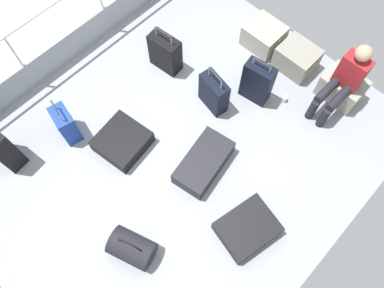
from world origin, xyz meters
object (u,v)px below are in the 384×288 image
duffel_bag (132,248)px  suitcase_0 (0,148)px  passenger_seated (344,80)px  suitcase_7 (66,124)px  cargo_crate_1 (297,58)px  suitcase_2 (122,141)px  suitcase_6 (247,228)px  suitcase_4 (204,163)px  cargo_crate_2 (342,88)px  cargo_crate_0 (264,36)px  suitcase_3 (165,53)px  paper_cup (284,99)px  suitcase_1 (214,93)px  suitcase_5 (257,82)px

duffel_bag → suitcase_0: bearing=-171.4°
passenger_seated → suitcase_7: (-2.23, -2.78, -0.30)m
cargo_crate_1 → suitcase_2: bearing=-108.3°
suitcase_0 → suitcase_6: size_ratio=1.19×
duffel_bag → suitcase_6: bearing=53.8°
suitcase_4 → suitcase_0: bearing=-138.7°
suitcase_0 → suitcase_7: bearing=71.2°
passenger_seated → suitcase_4: (-0.63, -1.91, -0.44)m
suitcase_4 → duffel_bag: duffel_bag is taller
cargo_crate_2 → suitcase_2: 3.05m
cargo_crate_0 → passenger_seated: passenger_seated is taller
cargo_crate_1 → suitcase_4: 2.07m
suitcase_3 → paper_cup: suitcase_3 is taller
cargo_crate_0 → suitcase_3: suitcase_3 is taller
suitcase_3 → suitcase_0: bearing=-99.2°
cargo_crate_0 → suitcase_6: 2.83m
suitcase_4 → suitcase_6: (0.93, -0.25, -0.02)m
suitcase_7 → cargo_crate_0: bearing=73.1°
cargo_crate_0 → suitcase_0: suitcase_0 is taller
cargo_crate_2 → suitcase_3: size_ratio=0.83×
duffel_bag → paper_cup: 2.83m
suitcase_1 → suitcase_3: 0.93m
cargo_crate_1 → suitcase_1: suitcase_1 is taller
suitcase_2 → suitcase_4: bearing=27.7°
suitcase_3 → suitcase_6: bearing=-23.3°
cargo_crate_2 → paper_cup: size_ratio=5.92×
suitcase_3 → suitcase_5: (1.26, 0.48, 0.05)m
suitcase_5 → paper_cup: 0.51m
cargo_crate_2 → suitcase_7: (-2.23, -2.96, 0.07)m
passenger_seated → suitcase_4: size_ratio=1.22×
cargo_crate_2 → suitcase_6: bearing=-82.7°
suitcase_0 → suitcase_1: (1.32, 2.41, -0.08)m
suitcase_1 → duffel_bag: size_ratio=1.21×
cargo_crate_1 → paper_cup: 0.64m
cargo_crate_1 → paper_cup: (0.25, -0.57, -0.13)m
suitcase_1 → suitcase_2: (-0.42, -1.28, -0.16)m
cargo_crate_0 → suitcase_2: 2.58m
passenger_seated → suitcase_5: passenger_seated is taller
suitcase_4 → suitcase_5: size_ratio=1.15×
suitcase_5 → suitcase_7: bearing=-123.0°
cargo_crate_1 → cargo_crate_2: size_ratio=0.96×
cargo_crate_2 → duffel_bag: duffel_bag is taller
suitcase_1 → suitcase_3: (-0.93, 0.01, 0.01)m
cargo_crate_0 → paper_cup: 1.03m
passenger_seated → cargo_crate_0: bearing=173.4°
suitcase_5 → suitcase_6: size_ratio=1.01×
cargo_crate_1 → suitcase_6: 2.54m
cargo_crate_1 → cargo_crate_2: bearing=1.7°
cargo_crate_1 → suitcase_2: (-0.85, -2.57, -0.07)m
paper_cup → suitcase_3: bearing=-156.4°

